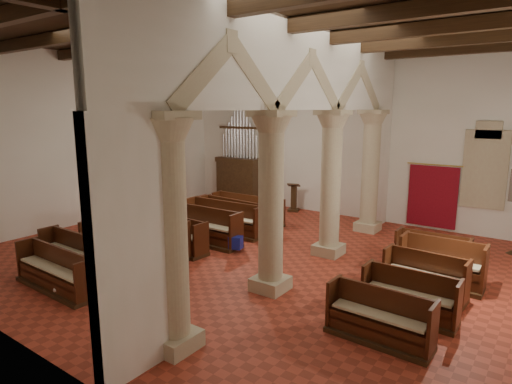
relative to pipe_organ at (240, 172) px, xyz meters
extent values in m
plane|color=#9E3522|center=(4.50, -5.50, -1.37)|extent=(14.00, 14.00, 0.00)
plane|color=#332311|center=(4.50, -5.50, 4.63)|extent=(14.00, 14.00, 0.00)
cube|color=white|center=(4.50, 0.50, 1.63)|extent=(14.00, 0.02, 6.00)
cube|color=white|center=(4.50, -11.50, 1.63)|extent=(14.00, 0.02, 6.00)
cube|color=white|center=(-2.50, -5.50, 1.63)|extent=(0.02, 12.00, 6.00)
cube|color=#B9B089|center=(6.30, -10.00, -1.22)|extent=(0.75, 0.75, 0.30)
cylinder|color=#B9B089|center=(6.30, -10.00, 0.58)|extent=(0.56, 0.56, 3.30)
cube|color=#B9B089|center=(6.30, -7.00, -1.22)|extent=(0.75, 0.75, 0.30)
cylinder|color=#B9B089|center=(6.30, -7.00, 0.58)|extent=(0.56, 0.56, 3.30)
cube|color=#B9B089|center=(6.30, -4.00, -1.22)|extent=(0.75, 0.75, 0.30)
cylinder|color=#B9B089|center=(6.30, -4.00, 0.58)|extent=(0.56, 0.56, 3.30)
cube|color=#B9B089|center=(6.30, -1.00, -1.22)|extent=(0.75, 0.75, 0.30)
cylinder|color=#B9B089|center=(6.30, -1.00, 0.58)|extent=(0.56, 0.56, 3.30)
cube|color=white|center=(6.30, -5.50, 3.66)|extent=(0.25, 11.90, 1.93)
cube|color=#377B5E|center=(9.50, 0.48, 0.83)|extent=(1.00, 0.03, 2.20)
cube|color=#3E2713|center=(0.00, 0.00, -0.47)|extent=(2.00, 0.80, 1.80)
cube|color=#3E2713|center=(0.00, 0.00, 0.53)|extent=(2.10, 0.85, 0.20)
cube|color=#361911|center=(2.78, 0.00, -1.32)|extent=(0.54, 0.54, 0.09)
cube|color=#361911|center=(2.78, 0.00, -0.85)|extent=(0.26, 0.26, 1.04)
cube|color=#361911|center=(2.78, -0.08, -0.28)|extent=(0.57, 0.51, 0.18)
cube|color=maroon|center=(8.00, 0.42, -0.22)|extent=(1.60, 0.06, 2.10)
cylinder|color=gold|center=(8.00, 0.40, 0.88)|extent=(1.80, 0.04, 0.04)
cube|color=navy|center=(3.68, -9.36, -1.13)|extent=(0.29, 0.24, 0.29)
cube|color=navy|center=(2.92, -8.21, -1.12)|extent=(0.37, 0.34, 0.30)
cube|color=#162F9A|center=(4.00, -5.36, -1.09)|extent=(0.44, 0.39, 0.36)
cylinder|color=silver|center=(2.63, -9.74, -1.21)|extent=(1.01, 0.20, 0.10)
cylinder|color=white|center=(3.08, -9.89, -1.21)|extent=(0.97, 0.47, 0.10)
cube|color=#3E2713|center=(2.27, -9.86, -1.32)|extent=(2.61, 0.70, 0.09)
cube|color=#47250F|center=(2.27, -9.91, -1.07)|extent=(2.46, 0.42, 0.41)
cube|color=#47250F|center=(2.27, -9.69, -0.84)|extent=(2.45, 0.12, 0.88)
cube|color=#47250F|center=(1.01, -9.84, -0.84)|extent=(0.08, 0.55, 0.88)
cube|color=#47250F|center=(3.54, -9.84, -0.84)|extent=(0.08, 0.55, 0.88)
cube|color=#C0B38E|center=(2.27, -9.91, -0.84)|extent=(2.36, 0.39, 0.05)
cube|color=#3E2713|center=(1.88, -9.00, -1.32)|extent=(2.93, 0.69, 0.09)
cube|color=#48200F|center=(1.88, -9.05, -1.06)|extent=(2.78, 0.41, 0.43)
cube|color=#48200F|center=(1.88, -8.83, -0.83)|extent=(2.77, 0.10, 0.90)
cube|color=#48200F|center=(0.46, -8.98, -0.83)|extent=(0.07, 0.57, 0.90)
cube|color=#48200F|center=(3.31, -8.98, -0.83)|extent=(0.07, 0.57, 0.90)
cube|color=#C0B38E|center=(1.88, -9.05, -0.83)|extent=(2.66, 0.37, 0.05)
cube|color=#3E2713|center=(2.29, -8.09, -1.32)|extent=(2.71, 0.78, 0.10)
cube|color=#43160E|center=(2.29, -8.14, -1.04)|extent=(2.56, 0.47, 0.46)
cube|color=#43160E|center=(2.29, -7.91, -0.78)|extent=(2.55, 0.13, 0.97)
cube|color=#43160E|center=(0.97, -8.07, -0.78)|extent=(0.09, 0.61, 0.97)
cube|color=#43160E|center=(3.60, -8.07, -0.78)|extent=(0.09, 0.61, 0.97)
cube|color=#C0B38E|center=(2.29, -8.14, -0.78)|extent=(2.45, 0.43, 0.05)
cube|color=#3E2713|center=(2.01, -6.93, -1.32)|extent=(2.87, 0.80, 0.11)
cube|color=#48190F|center=(2.01, -6.99, -1.02)|extent=(2.72, 0.48, 0.48)
cube|color=#48190F|center=(2.01, -6.74, -0.76)|extent=(2.71, 0.13, 1.01)
cube|color=#48190F|center=(0.62, -6.91, -0.76)|extent=(0.09, 0.64, 1.01)
cube|color=#48190F|center=(3.41, -6.91, -0.76)|extent=(0.09, 0.64, 1.01)
cube|color=#C0B38E|center=(2.01, -6.99, -0.76)|extent=(2.61, 0.44, 0.05)
cube|color=#3E2713|center=(2.21, -6.29, -1.32)|extent=(2.79, 0.83, 0.10)
cube|color=#4C2410|center=(2.21, -6.34, -1.06)|extent=(2.62, 0.54, 0.43)
cube|color=#4C2410|center=(2.21, -6.12, -0.82)|extent=(2.60, 0.22, 0.90)
cube|color=#4C2410|center=(0.87, -6.27, -0.82)|extent=(0.10, 0.57, 0.90)
cube|color=#4C2410|center=(3.56, -6.27, -0.82)|extent=(0.10, 0.57, 0.90)
cube|color=#C0B38E|center=(2.21, -6.34, -0.82)|extent=(2.52, 0.49, 0.05)
cube|color=#3E2713|center=(2.25, -5.30, -1.32)|extent=(3.45, 0.80, 0.11)
cube|color=#45140E|center=(2.25, -5.35, -1.03)|extent=(3.30, 0.48, 0.48)
cube|color=#45140E|center=(2.25, -5.11, -0.76)|extent=(3.29, 0.13, 1.00)
cube|color=#45140E|center=(0.56, -5.28, -0.76)|extent=(0.09, 0.63, 1.00)
cube|color=#45140E|center=(3.94, -5.28, -0.76)|extent=(0.09, 0.63, 1.00)
cube|color=#C0B38E|center=(2.25, -5.35, -0.76)|extent=(3.17, 0.44, 0.05)
cube|color=#3E2713|center=(2.49, -4.10, -1.32)|extent=(2.91, 0.80, 0.10)
cube|color=#42210E|center=(2.49, -4.15, -1.04)|extent=(2.75, 0.50, 0.46)
cube|color=#42210E|center=(2.49, -3.91, -0.79)|extent=(2.74, 0.16, 0.96)
cube|color=#42210E|center=(1.08, -4.08, -0.79)|extent=(0.09, 0.61, 0.96)
cube|color=#42210E|center=(3.90, -4.08, -0.79)|extent=(0.09, 0.61, 0.96)
cube|color=#C0B38E|center=(2.49, -4.15, -0.79)|extent=(2.64, 0.45, 0.05)
cube|color=#3E2713|center=(2.48, -3.58, -1.32)|extent=(2.90, 0.87, 0.10)
cube|color=#4C2510|center=(2.48, -3.63, -1.05)|extent=(2.73, 0.56, 0.44)
cube|color=#4C2510|center=(2.48, -3.40, -0.81)|extent=(2.71, 0.24, 0.93)
cube|color=#4C2510|center=(1.09, -3.56, -0.81)|extent=(0.11, 0.59, 0.93)
cube|color=#4C2510|center=(3.88, -3.56, -0.81)|extent=(0.11, 0.59, 0.93)
cube|color=#C0B38E|center=(2.48, -3.63, -0.81)|extent=(2.62, 0.52, 0.05)
cube|color=#3E2713|center=(2.29, -2.53, -1.32)|extent=(2.93, 0.69, 0.09)
cube|color=#48170F|center=(2.29, -2.58, -1.06)|extent=(2.77, 0.41, 0.42)
cube|color=#48170F|center=(2.29, -2.36, -0.83)|extent=(2.77, 0.10, 0.89)
cube|color=#48170F|center=(0.87, -2.51, -0.83)|extent=(0.07, 0.57, 0.89)
cube|color=#48170F|center=(3.72, -2.51, -0.83)|extent=(0.07, 0.57, 0.89)
cube|color=#C0B38E|center=(2.29, -2.58, -0.83)|extent=(2.66, 0.37, 0.05)
cube|color=#3E2713|center=(9.10, -7.72, -1.33)|extent=(1.90, 0.70, 0.09)
cube|color=#49150F|center=(9.10, -7.76, -1.08)|extent=(1.74, 0.42, 0.41)
cube|color=#49150F|center=(9.10, -7.55, -0.85)|extent=(1.73, 0.12, 0.86)
cube|color=#49150F|center=(8.19, -7.70, -0.85)|extent=(0.08, 0.55, 0.86)
cube|color=#49150F|center=(10.01, -7.70, -0.85)|extent=(0.08, 0.55, 0.86)
cube|color=#C0B38E|center=(9.10, -7.76, -0.85)|extent=(1.67, 0.38, 0.05)
cube|color=#3E2713|center=(9.28, -6.50, -1.33)|extent=(1.85, 0.65, 0.09)
cube|color=#49190F|center=(9.28, -6.55, -1.08)|extent=(1.70, 0.37, 0.41)
cube|color=#49190F|center=(9.28, -6.34, -0.85)|extent=(1.70, 0.07, 0.86)
cube|color=#49190F|center=(8.39, -6.48, -0.85)|extent=(0.07, 0.54, 0.86)
cube|color=#49190F|center=(10.17, -6.48, -0.85)|extent=(0.07, 0.54, 0.86)
cube|color=#C0B38E|center=(9.28, -6.55, -0.85)|extent=(1.63, 0.34, 0.05)
cube|color=#3E2713|center=(9.26, -5.31, -1.32)|extent=(1.80, 0.75, 0.09)
cube|color=#46250F|center=(9.26, -5.35, -1.07)|extent=(1.64, 0.47, 0.42)
cube|color=#46250F|center=(9.26, -5.14, -0.83)|extent=(1.62, 0.16, 0.89)
cube|color=#46250F|center=(8.41, -5.29, -0.83)|extent=(0.10, 0.56, 0.89)
cube|color=#46250F|center=(10.11, -5.29, -0.83)|extent=(0.10, 0.56, 0.89)
cube|color=#C0B38E|center=(9.26, -5.35, -0.83)|extent=(1.57, 0.42, 0.05)
cube|color=#3E2713|center=(9.42, -4.45, -1.32)|extent=(1.86, 0.75, 0.11)
cube|color=#45250E|center=(9.42, -4.50, -1.03)|extent=(1.71, 0.43, 0.48)
cube|color=#45250E|center=(9.42, -4.26, -0.76)|extent=(1.71, 0.08, 1.00)
cube|color=#45250E|center=(8.52, -4.43, -0.76)|extent=(0.08, 0.63, 1.00)
cube|color=#45250E|center=(10.31, -4.43, -0.76)|extent=(0.08, 0.63, 1.00)
cube|color=#C0B38E|center=(9.42, -4.50, -0.76)|extent=(1.64, 0.39, 0.05)
cube|color=#3E2713|center=(9.00, -3.60, -1.32)|extent=(1.81, 0.66, 0.09)
cube|color=#3C140D|center=(9.00, -3.65, -1.07)|extent=(1.66, 0.38, 0.42)
cube|color=#3C140D|center=(9.00, -3.44, -0.84)|extent=(1.65, 0.08, 0.88)
cube|color=#3C140D|center=(8.14, -3.59, -0.84)|extent=(0.07, 0.56, 0.88)
cube|color=#3C140D|center=(9.87, -3.59, -0.84)|extent=(0.07, 0.56, 0.88)
cube|color=#C0B38E|center=(9.00, -3.65, -0.84)|extent=(1.59, 0.35, 0.05)
camera|label=1|loc=(11.40, -14.71, 2.73)|focal=30.00mm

